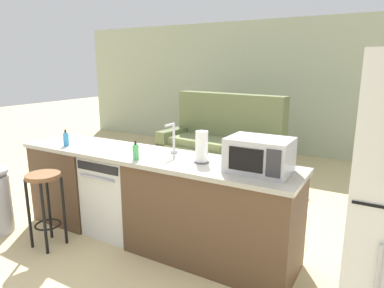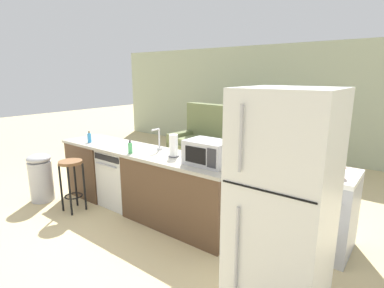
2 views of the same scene
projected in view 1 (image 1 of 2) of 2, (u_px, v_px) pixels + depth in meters
ground_plane at (140, 235)px, 3.58m from camera, size 24.00×24.00×0.00m
wall_back at (285, 88)px, 6.67m from camera, size 10.00×0.06×2.60m
kitchen_counter at (158, 203)px, 3.36m from camera, size 2.94×0.66×0.90m
dishwasher at (120, 193)px, 3.60m from camera, size 0.58×0.61×0.84m
microwave at (259, 155)px, 2.73m from camera, size 0.50×0.37×0.28m
sink_faucet at (173, 140)px, 3.30m from camera, size 0.07×0.18×0.30m
paper_towel_roll at (202, 147)px, 3.00m from camera, size 0.14×0.14×0.28m
soap_bottle at (136, 152)px, 3.10m from camera, size 0.06×0.06×0.18m
dish_soap_bottle at (66, 139)px, 3.63m from camera, size 0.06×0.06×0.18m
bar_stool at (45, 194)px, 3.27m from camera, size 0.32×0.32×0.74m
couch at (222, 147)px, 5.77m from camera, size 2.09×1.12×1.27m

